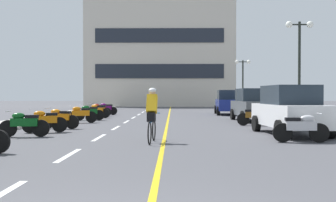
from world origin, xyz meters
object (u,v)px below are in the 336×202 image
at_px(motorcycle_4, 24,124).
at_px(motorcycle_6, 60,118).
at_px(motorcycle_7, 255,116).
at_px(cyclist_rider, 152,114).
at_px(street_lamp_mid, 299,48).
at_px(street_lamp_far, 243,73).
at_px(motorcycle_11, 99,109).
at_px(parked_car_near, 290,110).
at_px(motorcycle_3, 301,127).
at_px(motorcycle_10, 97,110).
at_px(motorcycle_12, 106,108).
at_px(parked_car_mid, 253,105).
at_px(motorcycle_8, 80,114).
at_px(motorcycle_9, 89,112).
at_px(motorcycle_5, 45,121).
at_px(parked_car_far, 229,102).

xyz_separation_m(motorcycle_4, motorcycle_6, (0.28, 3.36, 0.00)).
relative_size(motorcycle_7, cyclist_rider, 0.96).
height_order(street_lamp_mid, motorcycle_6, street_lamp_mid).
xyz_separation_m(motorcycle_4, cyclist_rider, (4.53, -1.45, 0.41)).
relative_size(street_lamp_far, motorcycle_11, 2.73).
xyz_separation_m(parked_car_near, motorcycle_3, (-0.35, -2.44, -0.44)).
bearing_deg(motorcycle_10, cyclist_rider, -72.13).
bearing_deg(motorcycle_12, motorcycle_7, -48.79).
bearing_deg(motorcycle_7, parked_car_mid, 80.64).
relative_size(motorcycle_3, motorcycle_8, 1.03).
bearing_deg(motorcycle_4, motorcycle_3, -9.18).
relative_size(parked_car_near, motorcycle_3, 2.53).
height_order(motorcycle_6, motorcycle_8, same).
bearing_deg(parked_car_near, motorcycle_10, 130.91).
distance_m(street_lamp_far, motorcycle_7, 18.99).
bearing_deg(parked_car_mid, motorcycle_6, -151.33).
bearing_deg(parked_car_near, motorcycle_6, 165.41).
relative_size(street_lamp_far, motorcycle_9, 2.76).
bearing_deg(motorcycle_12, motorcycle_3, -62.13).
relative_size(motorcycle_5, motorcycle_8, 1.00).
distance_m(parked_car_near, motorcycle_12, 17.06).
bearing_deg(motorcycle_5, motorcycle_4, -97.51).
distance_m(parked_car_far, motorcycle_11, 9.56).
height_order(motorcycle_3, motorcycle_10, same).
xyz_separation_m(parked_car_mid, motorcycle_7, (-0.54, -3.27, -0.44)).
height_order(parked_car_near, motorcycle_9, parked_car_near).
bearing_deg(cyclist_rider, parked_car_mid, 62.76).
height_order(parked_car_far, motorcycle_11, parked_car_far).
bearing_deg(motorcycle_7, motorcycle_3, -89.71).
height_order(motorcycle_4, motorcycle_10, same).
bearing_deg(motorcycle_12, parked_car_far, 3.53).
xyz_separation_m(parked_car_mid, motorcycle_10, (-9.29, 3.03, -0.44)).
xyz_separation_m(parked_car_far, motorcycle_4, (-9.32, -15.87, -0.44)).
relative_size(motorcycle_8, motorcycle_12, 0.97).
distance_m(motorcycle_3, motorcycle_4, 9.25).
xyz_separation_m(street_lamp_far, motorcycle_5, (-11.55, -22.19, -3.08)).
xyz_separation_m(motorcycle_10, motorcycle_12, (-0.09, 3.80, 0.00)).
bearing_deg(motorcycle_6, motorcycle_4, -94.78).
relative_size(motorcycle_5, motorcycle_10, 0.99).
relative_size(parked_car_near, motorcycle_11, 2.55).
relative_size(motorcycle_10, motorcycle_12, 0.98).
relative_size(parked_car_far, cyclist_rider, 2.42).
bearing_deg(motorcycle_9, motorcycle_11, 93.04).
height_order(motorcycle_10, motorcycle_11, same).
distance_m(motorcycle_4, motorcycle_5, 1.59).
relative_size(motorcycle_3, motorcycle_9, 1.02).
distance_m(motorcycle_7, cyclist_rider, 8.09).
xyz_separation_m(motorcycle_7, motorcycle_12, (-8.84, 10.10, 0.00)).
height_order(parked_car_mid, motorcycle_6, parked_car_mid).
relative_size(parked_car_far, motorcycle_6, 2.52).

